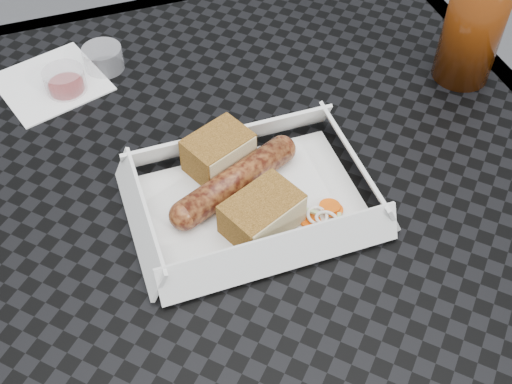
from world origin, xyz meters
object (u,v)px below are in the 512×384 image
at_px(patio_table, 237,237).
at_px(bratwurst, 235,181).
at_px(food_tray, 253,203).
at_px(drink_glass, 474,24).

xyz_separation_m(patio_table, bratwurst, (0.00, 0.00, 0.10)).
bearing_deg(patio_table, food_tray, -56.18).
relative_size(bratwurst, drink_glass, 1.03).
distance_m(patio_table, drink_glass, 0.38).
distance_m(bratwurst, drink_glass, 0.35).
distance_m(patio_table, food_tray, 0.08).
height_order(patio_table, food_tray, food_tray).
relative_size(patio_table, drink_glass, 5.27).
xyz_separation_m(bratwurst, drink_glass, (0.33, 0.10, 0.06)).
bearing_deg(patio_table, bratwurst, 36.08).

